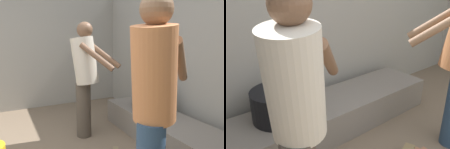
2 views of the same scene
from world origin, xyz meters
The scene contains 4 objects.
hearth_ledge centered at (-0.22, 2.04, 0.17)m, with size 2.50×0.60×0.34m, color slate.
cooking_pot_main centered at (-0.78, 2.06, 0.48)m, with size 0.49×0.49×0.73m.
cook_in_orange_shirt centered at (0.53, 1.11, 0.94)m, with size 0.67×0.73×1.64m.
cook_in_cream_shirt centered at (-1.06, 1.21, 0.88)m, with size 0.69×0.68×1.55m.
Camera 1 is at (1.71, 0.20, 1.36)m, focal length 35.96 mm.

